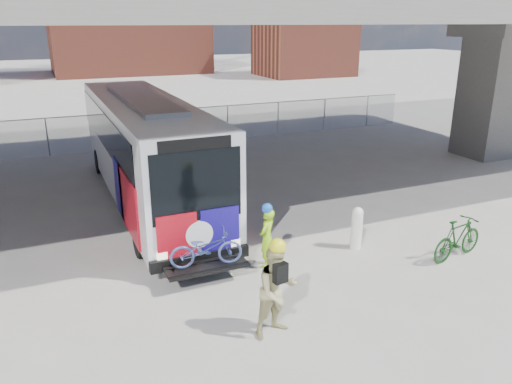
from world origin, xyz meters
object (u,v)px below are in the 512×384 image
cyclist_tan (277,290)px  bike_parked (458,239)px  bus (145,142)px  cyclist_hivis (267,236)px  bollard (357,226)px

cyclist_tan → bike_parked: cyclist_tan is taller
bus → bike_parked: size_ratio=6.82×
bus → cyclist_hivis: bearing=-74.8°
cyclist_tan → bollard: bearing=24.8°
bollard → cyclist_tan: cyclist_tan is taller
bollard → cyclist_hivis: 2.76m
cyclist_hivis → cyclist_tan: bearing=29.0°
cyclist_hivis → cyclist_tan: (-1.05, -2.74, 0.15)m
bus → cyclist_tan: bearing=-85.8°
bike_parked → bus: bearing=29.8°
bollard → bike_parked: size_ratio=0.64×
bollard → bike_parked: bearing=-37.7°
cyclist_tan → bike_parked: bearing=-0.3°
bus → bike_parked: (6.58, -7.95, -1.54)m
cyclist_hivis → bus: bearing=-114.9°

